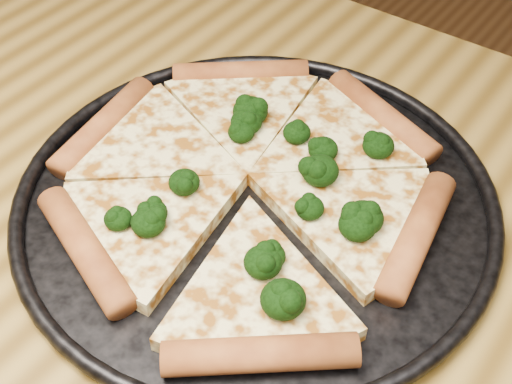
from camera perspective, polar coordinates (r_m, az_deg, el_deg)
The scene contains 4 objects.
dining_table at distance 0.62m, azimuth -7.58°, elevation -13.05°, with size 1.20×0.90×0.75m.
pizza_pan at distance 0.59m, azimuth -0.00°, elevation -0.56°, with size 0.40×0.40×0.02m.
pizza at distance 0.59m, azimuth -0.63°, elevation 0.99°, with size 0.34×0.36×0.03m.
broccoli_florets at distance 0.57m, azimuth 1.69°, elevation 0.16°, with size 0.18×0.21×0.02m.
Camera 1 is at (0.25, -0.22, 1.18)m, focal length 50.29 mm.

